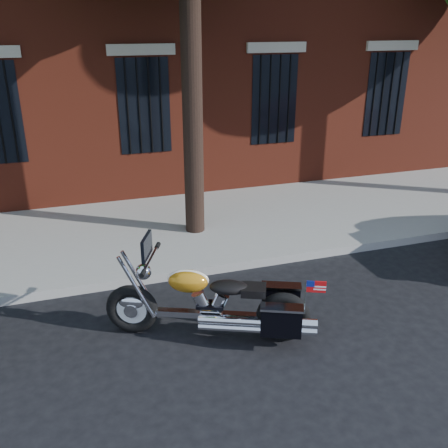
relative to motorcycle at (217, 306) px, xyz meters
name	(u,v)px	position (x,y,z in m)	size (l,w,h in m)	color
ground	(214,320)	(0.08, 0.40, -0.48)	(120.00, 120.00, 0.00)	black
curb	(190,272)	(0.08, 1.78, -0.40)	(40.00, 0.16, 0.15)	gray
sidewalk	(166,229)	(0.08, 3.66, -0.40)	(40.00, 3.60, 0.15)	gray
motorcycle	(217,306)	(0.00, 0.00, 0.00)	(2.52, 1.54, 1.41)	black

